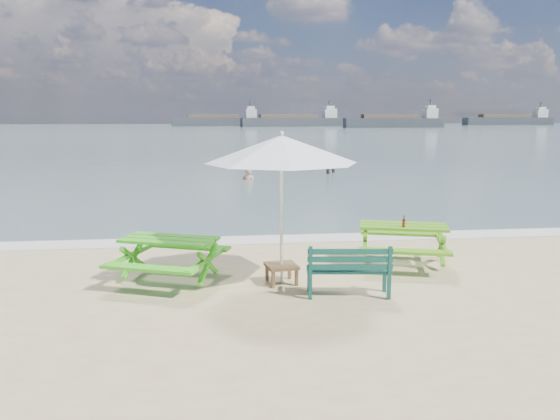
{
  "coord_description": "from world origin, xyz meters",
  "views": [
    {
      "loc": [
        -1.53,
        -8.13,
        2.97
      ],
      "look_at": [
        -0.24,
        3.0,
        1.0
      ],
      "focal_mm": 35.0,
      "sensor_mm": 36.0,
      "label": 1
    }
  ],
  "objects": [
    {
      "name": "mooring_pilings",
      "position": [
        4.2,
        19.11,
        0.36
      ],
      "size": [
        0.56,
        0.76,
        1.19
      ],
      "color": "black",
      "rests_on": "ground"
    },
    {
      "name": "patio_umbrella",
      "position": [
        -0.43,
        1.16,
        2.38
      ],
      "size": [
        3.04,
        3.04,
        2.62
      ],
      "color": "silver",
      "rests_on": "ground"
    },
    {
      "name": "cargo_ships",
      "position": [
        50.44,
        125.77,
        1.18
      ],
      "size": [
        130.4,
        29.44,
        4.4
      ],
      "color": "#35393E",
      "rests_on": "ground"
    },
    {
      "name": "side_table",
      "position": [
        -0.43,
        1.16,
        0.18
      ],
      "size": [
        0.61,
        0.61,
        0.34
      ],
      "color": "brown",
      "rests_on": "ground"
    },
    {
      "name": "picnic_table_left",
      "position": [
        -2.41,
        1.5,
        0.38
      ],
      "size": [
        2.23,
        2.34,
        0.8
      ],
      "color": "green",
      "rests_on": "ground"
    },
    {
      "name": "picnic_table_right",
      "position": [
        2.12,
        2.1,
        0.39
      ],
      "size": [
        2.16,
        2.29,
        0.81
      ],
      "color": "#559D17",
      "rests_on": "ground"
    },
    {
      "name": "swimmer",
      "position": [
        -0.1,
        16.93,
        -0.34
      ],
      "size": [
        0.77,
        0.62,
        1.81
      ],
      "color": "tan",
      "rests_on": "ground"
    },
    {
      "name": "sea",
      "position": [
        0.0,
        85.0,
        0.0
      ],
      "size": [
        300.0,
        300.0,
        0.0
      ],
      "primitive_type": "plane",
      "color": "slate",
      "rests_on": "ground"
    },
    {
      "name": "beer_bottle",
      "position": [
        2.04,
        1.88,
        0.89
      ],
      "size": [
        0.06,
        0.06,
        0.23
      ],
      "color": "brown",
      "rests_on": "picnic_table_right"
    },
    {
      "name": "foam_strip",
      "position": [
        0.0,
        4.6,
        0.01
      ],
      "size": [
        22.0,
        0.9,
        0.01
      ],
      "primitive_type": "cube",
      "color": "silver",
      "rests_on": "ground"
    },
    {
      "name": "park_bench",
      "position": [
        0.59,
        0.38,
        0.26
      ],
      "size": [
        1.42,
        0.63,
        0.85
      ],
      "color": "#104438",
      "rests_on": "ground"
    }
  ]
}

